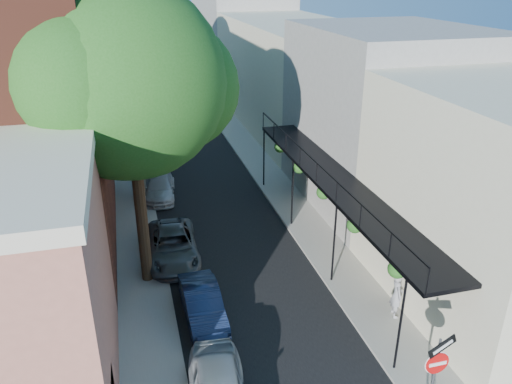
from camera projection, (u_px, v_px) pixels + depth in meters
road_surface at (181, 132)px, 38.66m from camera, size 6.00×64.00×0.01m
sidewalk_left at (128, 135)px, 37.69m from camera, size 2.00×64.00×0.12m
sidewalk_right at (231, 127)px, 39.57m from camera, size 2.00×64.00×0.12m
buildings_left at (40, 77)px, 33.37m from camera, size 10.10×59.10×12.00m
buildings_right at (295, 70)px, 38.52m from camera, size 9.80×55.00×10.00m
sign_post at (437, 366)px, 12.95m from camera, size 0.89×0.17×2.99m
oak_near at (140, 83)px, 17.24m from camera, size 7.48×6.80×11.42m
oak_mid at (132, 68)px, 24.59m from camera, size 6.60×6.00×10.20m
oak_far at (126, 25)px, 32.10m from camera, size 7.70×7.00×11.90m
parked_car_b at (203, 304)px, 17.70m from camera, size 1.36×3.69×1.21m
parked_car_c at (173, 246)px, 21.43m from camera, size 2.24×4.58×1.25m
parked_car_d at (160, 187)px, 27.34m from camera, size 2.01×4.06×1.13m
parked_car_e at (154, 159)px, 31.04m from camera, size 1.70×4.03×1.36m
pedestrian at (397, 295)px, 17.57m from camera, size 0.54×0.71×1.75m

